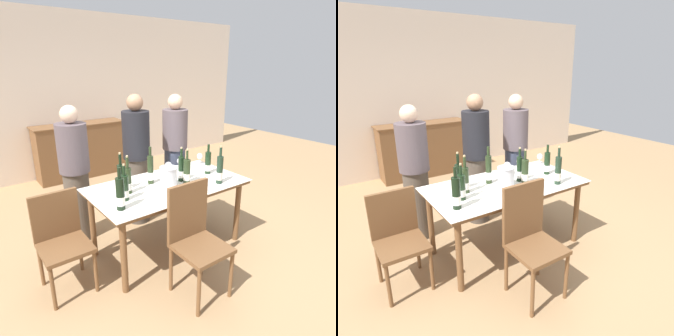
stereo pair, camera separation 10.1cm
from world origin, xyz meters
The scene contains 22 objects.
ground_plane centered at (0.00, 0.00, 0.00)m, with size 12.00×12.00×0.00m, color #A37F56.
back_wall centered at (0.00, 3.06, 1.40)m, with size 8.00×0.10×2.80m.
sideboard_cabinet centered at (0.08, 2.77, 0.48)m, with size 1.58×0.46×0.96m.
dining_table centered at (0.00, 0.00, 0.68)m, with size 1.63×0.87×0.76m.
ice_bucket centered at (-0.04, -0.07, 0.87)m, with size 0.18×0.18×0.22m.
wine_bottle_0 centered at (-0.46, 0.15, 0.89)m, with size 0.07×0.07×0.39m.
wine_bottle_1 centered at (0.56, 0.00, 0.88)m, with size 0.07×0.07×0.34m.
wine_bottle_2 centered at (0.18, -0.09, 0.88)m, with size 0.08×0.08×0.37m.
wine_bottle_3 centered at (-0.13, 0.13, 0.90)m, with size 0.06×0.06×0.40m.
wine_bottle_4 centered at (-0.54, -0.07, 0.87)m, with size 0.07×0.07×0.35m.
wine_bottle_5 centered at (-0.44, 0.05, 0.88)m, with size 0.07×0.07×0.38m.
wine_bottle_6 centered at (0.17, 0.00, 0.89)m, with size 0.07×0.07×0.37m.
wine_bottle_7 centered at (0.45, -0.29, 0.90)m, with size 0.07×0.07×0.41m.
wine_bottle_8 centered at (-0.66, -0.22, 0.89)m, with size 0.08×0.08×0.38m.
wine_glass_0 centered at (0.39, 0.29, 0.86)m, with size 0.07×0.07×0.14m.
wine_glass_1 centered at (0.72, 0.32, 0.85)m, with size 0.07×0.07×0.14m.
wine_glass_2 centered at (0.17, 0.22, 0.87)m, with size 0.08×0.08×0.15m.
chair_near_front centered at (-0.20, -0.66, 0.57)m, with size 0.42×0.42×1.00m.
chair_left_end centered at (-1.11, 0.08, 0.51)m, with size 0.42×0.42×0.88m.
person_host centered at (-0.70, 0.78, 0.77)m, with size 0.33×0.33×1.55m.
person_guest_left centered at (0.06, 0.73, 0.81)m, with size 0.33×0.33×1.62m.
person_guest_right centered at (0.64, 0.73, 0.79)m, with size 0.33×0.33×1.59m.
Camera 2 is at (-1.62, -2.39, 1.94)m, focal length 32.00 mm.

